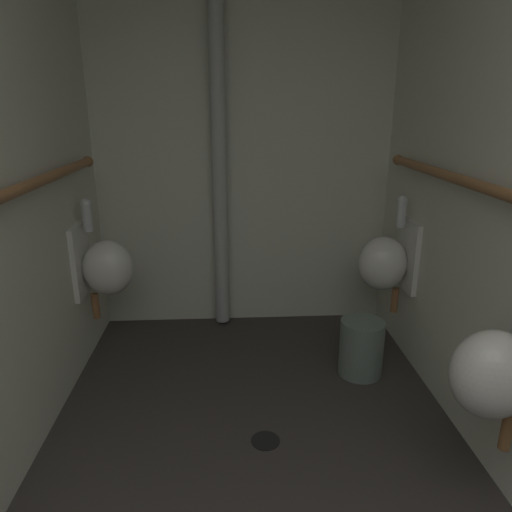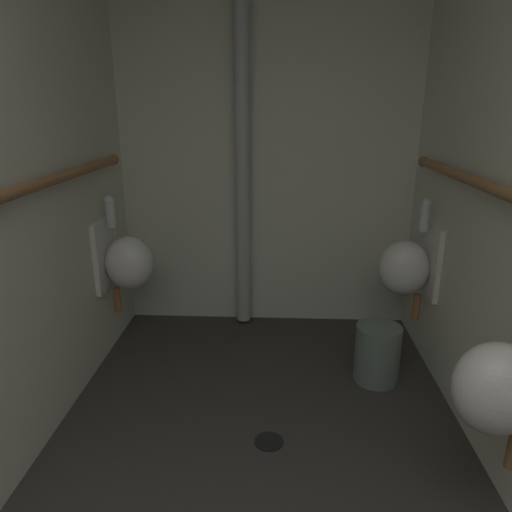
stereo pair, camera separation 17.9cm
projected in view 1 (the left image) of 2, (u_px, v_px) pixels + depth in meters
The scene contains 7 objects.
wall_back at pixel (243, 143), 3.20m from camera, with size 2.14×0.06×2.58m, color silver.
urinal_left_mid at pixel (104, 266), 2.84m from camera, with size 0.32×0.30×0.76m.
urinal_right_mid at pixel (498, 372), 1.71m from camera, with size 0.32×0.30×0.76m.
urinal_right_far at pixel (386, 261), 2.92m from camera, with size 0.32×0.30×0.76m.
standpipe_back_wall at pixel (219, 145), 3.09m from camera, with size 0.10×0.10×2.53m, color #B2B2B2.
floor_drain at pixel (265, 440), 2.26m from camera, with size 0.14×0.14×0.01m, color black.
waste_bin at pixel (361, 347), 2.78m from camera, with size 0.26×0.26×0.34m, color slate.
Camera 1 is at (-0.10, 0.32, 1.54)m, focal length 33.02 mm.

